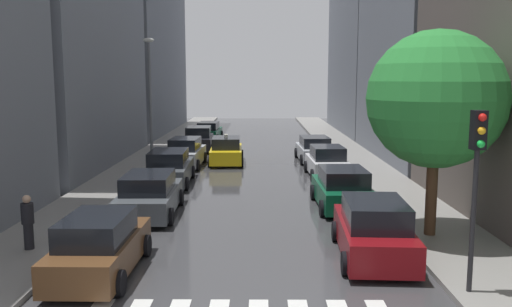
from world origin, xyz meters
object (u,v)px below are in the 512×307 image
object	(u,v)px
parked_car_left_nearest	(99,247)
parked_car_left_second	(149,195)
parked_car_left_sixth	(209,131)
parked_car_right_second	(342,189)
traffic_light_right_corner	(477,161)
lamp_post_left	(150,95)
parked_car_right_fourth	(314,150)
taxi_midroad	(226,151)
parked_car_right_nearest	(374,231)
pedestrian_foreground	(28,221)
parked_car_left_third	(169,168)
parked_car_left_fifth	(199,139)
street_tree_right	(436,100)
parked_car_right_third	(327,162)
parked_car_left_fourth	(186,153)

from	to	relation	value
parked_car_left_nearest	parked_car_left_second	size ratio (longest dim) A/B	0.92
parked_car_left_sixth	parked_car_right_second	world-z (taller)	parked_car_right_second
traffic_light_right_corner	lamp_post_left	size ratio (longest dim) A/B	0.60
parked_car_right_fourth	taxi_midroad	size ratio (longest dim) A/B	1.03
parked_car_right_nearest	pedestrian_foreground	bearing A→B (deg)	91.30
lamp_post_left	parked_car_left_nearest	bearing A→B (deg)	-83.44
parked_car_left_nearest	pedestrian_foreground	xyz separation A→B (m)	(-2.60, 1.66, 0.23)
traffic_light_right_corner	parked_car_left_third	bearing A→B (deg)	125.03
parked_car_right_nearest	parked_car_right_fourth	world-z (taller)	parked_car_right_nearest
parked_car_right_second	parked_car_left_fifth	bearing A→B (deg)	23.25
parked_car_right_nearest	street_tree_right	bearing A→B (deg)	-47.29
parked_car_left_sixth	parked_car_right_second	bearing A→B (deg)	-159.42
parked_car_left_second	parked_car_right_third	xyz separation A→B (m)	(7.71, 7.89, 0.00)
parked_car_right_second	parked_car_left_sixth	bearing A→B (deg)	16.68
parked_car_left_fourth	parked_car_left_fifth	xyz separation A→B (m)	(-0.01, 6.72, 0.02)
parked_car_left_fifth	parked_car_left_sixth	world-z (taller)	parked_car_left_fifth
parked_car_left_sixth	parked_car_right_nearest	world-z (taller)	parked_car_right_nearest
parked_car_right_nearest	parked_car_left_fourth	bearing A→B (deg)	28.50
parked_car_right_second	parked_car_right_fourth	distance (m)	11.95
parked_car_right_second	taxi_midroad	distance (m)	12.28
parked_car_left_second	parked_car_left_sixth	distance (m)	24.38
parked_car_left_third	taxi_midroad	xyz separation A→B (m)	(2.39, 6.35, -0.03)
parked_car_right_third	pedestrian_foreground	size ratio (longest dim) A/B	2.50
taxi_midroad	traffic_light_right_corner	bearing A→B (deg)	-162.54
parked_car_left_sixth	parked_car_right_third	bearing A→B (deg)	-152.16
parked_car_left_third	parked_car_left_fourth	world-z (taller)	parked_car_left_fourth
parked_car_right_second	traffic_light_right_corner	bearing A→B (deg)	-170.52
taxi_midroad	traffic_light_right_corner	world-z (taller)	traffic_light_right_corner
parked_car_left_second	parked_car_left_third	size ratio (longest dim) A/B	0.97
parked_car_left_fourth	parked_car_left_nearest	bearing A→B (deg)	-177.42
parked_car_left_second	pedestrian_foreground	distance (m)	5.23
pedestrian_foreground	lamp_post_left	world-z (taller)	lamp_post_left
parked_car_left_fifth	traffic_light_right_corner	size ratio (longest dim) A/B	1.05
parked_car_right_nearest	parked_car_left_second	bearing A→B (deg)	60.25
street_tree_right	parked_car_right_second	bearing A→B (deg)	118.39
parked_car_right_fourth	street_tree_right	world-z (taller)	street_tree_right
street_tree_right	parked_car_left_fifth	bearing A→B (deg)	115.41
parked_car_left_second	lamp_post_left	distance (m)	10.28
parked_car_right_nearest	parked_car_left_nearest	bearing A→B (deg)	103.31
parked_car_left_sixth	taxi_midroad	xyz separation A→B (m)	(2.24, -12.16, 0.04)
parked_car_right_third	street_tree_right	bearing A→B (deg)	-171.99
parked_car_right_fourth	taxi_midroad	distance (m)	5.50
parked_car_left_second	traffic_light_right_corner	bearing A→B (deg)	-131.15
parked_car_left_second	parked_car_right_fourth	bearing A→B (deg)	-31.58
parked_car_left_second	parked_car_right_third	size ratio (longest dim) A/B	1.15
pedestrian_foreground	street_tree_right	bearing A→B (deg)	-136.93
parked_car_right_fourth	traffic_light_right_corner	world-z (taller)	traffic_light_right_corner
traffic_light_right_corner	taxi_midroad	bearing A→B (deg)	109.55
parked_car_left_third	taxi_midroad	world-z (taller)	taxi_midroad
parked_car_left_second	parked_car_right_third	bearing A→B (deg)	-45.92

